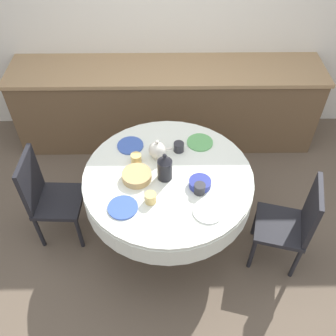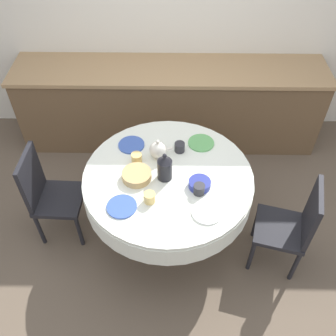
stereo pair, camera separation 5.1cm
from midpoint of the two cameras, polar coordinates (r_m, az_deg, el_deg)
The scene contains 18 objects.
ground_plane at distance 3.56m, azimuth 0.42°, elevation -9.61°, with size 12.00×12.00×0.00m, color brown.
wall_back at distance 4.04m, azimuth 0.75°, elevation 22.10°, with size 7.00×0.05×2.60m.
kitchen_counter at distance 4.18m, azimuth 0.62°, elevation 9.59°, with size 3.24×0.64×0.91m.
dining_table at distance 3.04m, azimuth 0.48°, elevation -2.66°, with size 1.36×1.36×0.78m.
chair_left at distance 3.16m, azimuth 18.89°, elevation -8.18°, with size 0.49×0.49×0.92m.
chair_right at distance 3.35m, azimuth -17.37°, elevation -3.59°, with size 0.42×0.42×0.92m.
plate_near_left at distance 2.76m, azimuth -6.53°, elevation -5.86°, with size 0.22×0.22×0.01m, color #3856AD.
cup_near_left at distance 2.75m, azimuth -2.29°, elevation -4.52°, with size 0.09×0.09×0.08m, color #DBB766.
plate_near_right at distance 2.72m, azimuth 6.47°, elevation -6.72°, with size 0.22×0.22×0.01m, color white.
cup_near_right at distance 2.81m, azimuth 5.28°, elevation -3.24°, with size 0.09×0.09×0.08m, color #28282D.
plate_far_left at distance 3.20m, azimuth -5.14°, elevation 3.54°, with size 0.22×0.22×0.01m, color #3856AD.
cup_far_left at distance 3.04m, azimuth -4.32°, elevation 1.53°, with size 0.09×0.09×0.08m, color #DBB766.
plate_far_right at distance 3.22m, azimuth 5.51°, elevation 3.82°, with size 0.22×0.22×0.01m, color #5BA85B.
cup_far_right at distance 3.12m, azimuth 2.26°, elevation 3.19°, with size 0.09×0.09×0.08m, color #28282D.
coffee_carafe at distance 2.86m, azimuth 0.01°, elevation 0.03°, with size 0.12×0.12×0.25m.
teapot at distance 3.04m, azimuth -1.03°, elevation 2.77°, with size 0.19×0.14×0.18m.
bread_basket at distance 2.92m, azimuth -4.29°, elevation -1.12°, with size 0.23×0.23×0.06m, color tan.
fruit_bowl at distance 2.86m, azimuth 5.35°, elevation -2.44°, with size 0.17×0.17×0.06m, color navy.
Camera 2 is at (0.03, -2.01, 2.94)m, focal length 40.00 mm.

